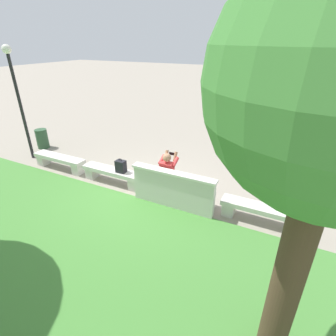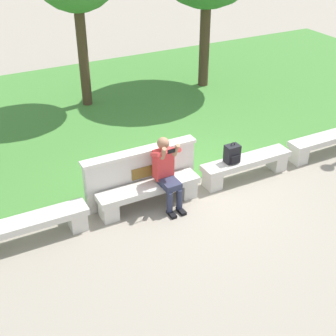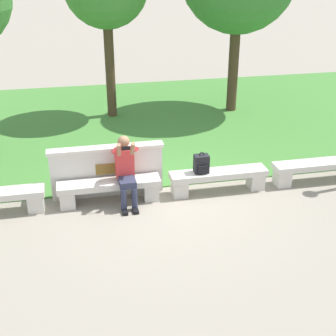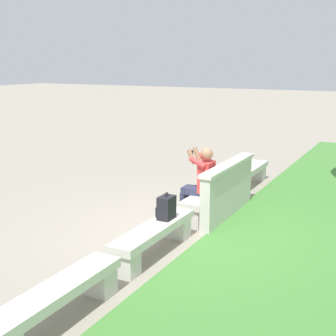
# 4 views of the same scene
# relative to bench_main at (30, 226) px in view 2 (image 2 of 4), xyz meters

# --- Properties ---
(ground_plane) EXTENTS (80.00, 80.00, 0.00)m
(ground_plane) POSITION_rel_bench_main_xyz_m (3.23, 0.00, -0.30)
(ground_plane) COLOR gray
(grass_strip) EXTENTS (20.39, 8.00, 0.03)m
(grass_strip) POSITION_rel_bench_main_xyz_m (3.23, 4.38, -0.28)
(grass_strip) COLOR #478438
(grass_strip) RESTS_ON ground
(bench_main) EXTENTS (1.94, 0.40, 0.45)m
(bench_main) POSITION_rel_bench_main_xyz_m (0.00, 0.00, 0.00)
(bench_main) COLOR beige
(bench_main) RESTS_ON ground
(bench_near) EXTENTS (1.94, 0.40, 0.45)m
(bench_near) POSITION_rel_bench_main_xyz_m (2.15, 0.00, 0.00)
(bench_near) COLOR beige
(bench_near) RESTS_ON ground
(bench_mid) EXTENTS (1.94, 0.40, 0.45)m
(bench_mid) POSITION_rel_bench_main_xyz_m (4.30, 0.00, 0.00)
(bench_mid) COLOR beige
(bench_mid) RESTS_ON ground
(bench_far) EXTENTS (1.94, 0.40, 0.45)m
(bench_far) POSITION_rel_bench_main_xyz_m (6.45, 0.00, 0.00)
(bench_far) COLOR beige
(bench_far) RESTS_ON ground
(backrest_wall_with_plaque) EXTENTS (2.21, 0.24, 1.01)m
(backrest_wall_with_plaque) POSITION_rel_bench_main_xyz_m (2.15, 0.34, 0.22)
(backrest_wall_with_plaque) COLOR beige
(backrest_wall_with_plaque) RESTS_ON ground
(person_photographer) EXTENTS (0.48, 0.73, 1.32)m
(person_photographer) POSITION_rel_bench_main_xyz_m (2.47, -0.08, 0.44)
(person_photographer) COLOR black
(person_photographer) RESTS_ON ground
(backpack) EXTENTS (0.28, 0.24, 0.43)m
(backpack) POSITION_rel_bench_main_xyz_m (3.95, 0.01, 0.33)
(backpack) COLOR black
(backpack) RESTS_ON bench_mid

